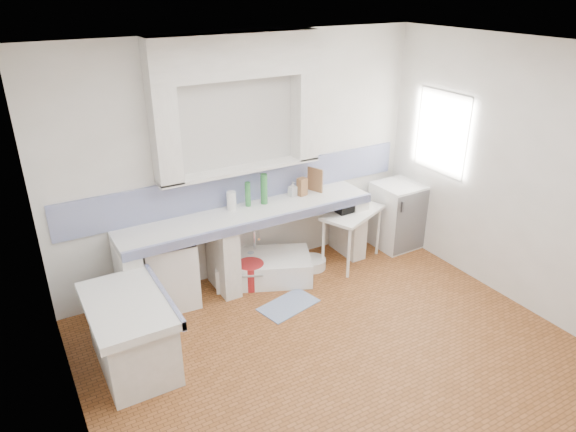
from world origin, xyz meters
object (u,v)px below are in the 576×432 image
sink (263,269)px  fridge (397,215)px  stove (169,272)px  side_table (351,236)px

sink → fridge: fridge is taller
stove → side_table: size_ratio=0.92×
side_table → fridge: (0.79, 0.07, 0.09)m
stove → fridge: size_ratio=0.88×
fridge → sink: bearing=176.1°
side_table → fridge: 0.80m
stove → side_table: stove is taller
stove → side_table: 2.29m
side_table → sink: bearing=148.5°
stove → sink: size_ratio=0.69×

